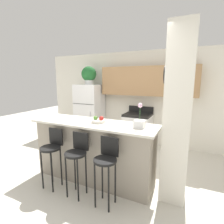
# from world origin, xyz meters

# --- Properties ---
(ground_plane) EXTENTS (14.00, 14.00, 0.00)m
(ground_plane) POSITION_xyz_m (0.00, 0.00, 0.00)
(ground_plane) COLOR beige
(wall_back) EXTENTS (5.60, 0.38, 2.55)m
(wall_back) POSITION_xyz_m (0.17, 2.11, 1.47)
(wall_back) COLOR silver
(wall_back) RESTS_ON ground_plane
(pillar_right) EXTENTS (0.38, 0.32, 2.55)m
(pillar_right) POSITION_xyz_m (1.36, 0.05, 1.28)
(pillar_right) COLOR silver
(pillar_right) RESTS_ON ground_plane
(counter_bar) EXTENTS (2.25, 0.68, 1.07)m
(counter_bar) POSITION_xyz_m (0.00, 0.00, 0.54)
(counter_bar) COLOR gray
(counter_bar) RESTS_ON ground_plane
(refrigerator) EXTENTS (0.72, 0.67, 1.65)m
(refrigerator) POSITION_xyz_m (-1.24, 1.80, 0.83)
(refrigerator) COLOR white
(refrigerator) RESTS_ON ground_plane
(stove_range) EXTENTS (0.69, 0.60, 1.07)m
(stove_range) POSITION_xyz_m (0.23, 1.84, 0.46)
(stove_range) COLOR white
(stove_range) RESTS_ON ground_plane
(bar_stool_left) EXTENTS (0.33, 0.33, 0.99)m
(bar_stool_left) POSITION_xyz_m (-0.51, -0.49, 0.66)
(bar_stool_left) COLOR black
(bar_stool_left) RESTS_ON ground_plane
(bar_stool_mid) EXTENTS (0.33, 0.33, 0.99)m
(bar_stool_mid) POSITION_xyz_m (0.00, -0.49, 0.66)
(bar_stool_mid) COLOR black
(bar_stool_mid) RESTS_ON ground_plane
(bar_stool_right) EXTENTS (0.33, 0.33, 0.99)m
(bar_stool_right) POSITION_xyz_m (0.51, -0.49, 0.66)
(bar_stool_right) COLOR black
(bar_stool_right) RESTS_ON ground_plane
(potted_plant_on_fridge) EXTENTS (0.43, 0.43, 0.51)m
(potted_plant_on_fridge) POSITION_xyz_m (-1.24, 1.81, 1.93)
(potted_plant_on_fridge) COLOR silver
(potted_plant_on_fridge) RESTS_ON refrigerator
(orchid_vase) EXTENTS (0.16, 0.16, 0.38)m
(orchid_vase) POSITION_xyz_m (0.83, 0.01, 1.16)
(orchid_vase) COLOR white
(orchid_vase) RESTS_ON counter_bar
(fruit_bowl) EXTENTS (0.24, 0.24, 0.11)m
(fruit_bowl) POSITION_xyz_m (0.09, 0.02, 1.10)
(fruit_bowl) COLOR silver
(fruit_bowl) RESTS_ON counter_bar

